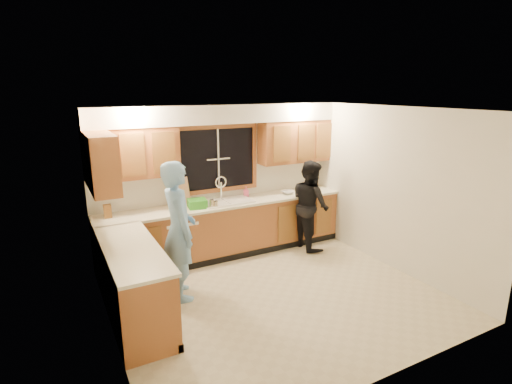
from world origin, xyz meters
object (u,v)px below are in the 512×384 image
at_px(stove, 144,306).
at_px(sink, 226,205).
at_px(woman, 310,205).
at_px(dishwasher, 178,240).
at_px(bowl, 288,192).
at_px(dish_crate, 197,204).
at_px(soap_bottle, 246,192).
at_px(man, 179,231).
at_px(knife_block, 108,211).

bearing_deg(stove, sink, 45.39).
bearing_deg(woman, dishwasher, 85.92).
bearing_deg(bowl, dishwasher, 179.44).
distance_m(dish_crate, bowl, 1.72).
bearing_deg(dishwasher, stove, -117.69).
bearing_deg(soap_bottle, man, -143.76).
relative_size(sink, bowl, 3.92).
xyz_separation_m(man, woman, (2.54, 0.59, -0.15)).
distance_m(stove, dish_crate, 2.23).
xyz_separation_m(stove, soap_bottle, (2.25, 1.97, 0.56)).
xyz_separation_m(soap_bottle, bowl, (0.74, -0.18, -0.06)).
bearing_deg(dish_crate, dishwasher, 169.19).
bearing_deg(bowl, dish_crate, -178.61).
height_order(sink, dishwasher, sink).
xyz_separation_m(sink, man, (-1.12, -1.01, 0.07)).
height_order(woman, soap_bottle, woman).
relative_size(stove, man, 0.48).
distance_m(man, bowl, 2.51).
bearing_deg(sink, knife_block, 178.02).
height_order(man, bowl, man).
bearing_deg(woman, dish_crate, 86.06).
bearing_deg(woman, soap_bottle, 65.96).
height_order(stove, bowl, bowl).
height_order(woman, bowl, woman).
distance_m(dishwasher, soap_bottle, 1.44).
bearing_deg(dishwasher, woman, -10.00).
xyz_separation_m(stove, woman, (3.22, 1.41, 0.33)).
height_order(man, knife_block, man).
bearing_deg(knife_block, sink, -0.40).
xyz_separation_m(woman, soap_bottle, (-0.97, 0.56, 0.23)).
xyz_separation_m(sink, soap_bottle, (0.45, 0.14, 0.14)).
xyz_separation_m(dishwasher, knife_block, (-1.00, 0.08, 0.61)).
distance_m(dishwasher, knife_block, 1.17).
bearing_deg(man, woman, -73.76).
xyz_separation_m(dishwasher, woman, (2.27, -0.40, 0.37)).
bearing_deg(knife_block, dishwasher, -2.92).
xyz_separation_m(dish_crate, bowl, (1.72, 0.04, -0.04)).
relative_size(stove, bowl, 4.10).
bearing_deg(soap_bottle, woman, -29.96).
height_order(sink, soap_bottle, sink).
height_order(woman, dish_crate, woman).
xyz_separation_m(man, dish_crate, (0.59, 0.93, 0.05)).
relative_size(sink, knife_block, 4.41).
bearing_deg(soap_bottle, dish_crate, -167.27).
height_order(dish_crate, soap_bottle, soap_bottle).
relative_size(stove, dish_crate, 3.16).
height_order(sink, stove, sink).
distance_m(man, soap_bottle, 1.95).
bearing_deg(sink, dish_crate, -171.79).
bearing_deg(sink, woman, -16.30).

